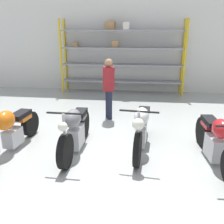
% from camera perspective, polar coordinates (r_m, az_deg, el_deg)
% --- Properties ---
extents(ground_plane, '(30.00, 30.00, 0.00)m').
position_cam_1_polar(ground_plane, '(5.28, -0.54, -8.59)').
color(ground_plane, '#9EA3A0').
extents(back_wall, '(30.00, 0.08, 3.60)m').
position_cam_1_polar(back_wall, '(10.06, 3.61, 14.99)').
color(back_wall, silver).
rests_on(back_wall, ground_plane).
extents(shelving_rack, '(4.69, 0.63, 2.77)m').
position_cam_1_polar(shelving_rack, '(9.74, 2.01, 13.15)').
color(shelving_rack, gold).
rests_on(shelving_rack, ground_plane).
extents(motorcycle_orange, '(0.68, 2.13, 1.00)m').
position_cam_1_polar(motorcycle_orange, '(5.51, -22.23, -3.80)').
color(motorcycle_orange, black).
rests_on(motorcycle_orange, ground_plane).
extents(motorcycle_grey, '(0.61, 2.00, 1.04)m').
position_cam_1_polar(motorcycle_grey, '(5.12, -8.41, -4.09)').
color(motorcycle_grey, black).
rests_on(motorcycle_grey, ground_plane).
extents(motorcycle_white, '(0.70, 2.04, 1.05)m').
position_cam_1_polar(motorcycle_white, '(5.14, 6.76, -3.56)').
color(motorcycle_white, black).
rests_on(motorcycle_white, ground_plane).
extents(motorcycle_red, '(0.68, 2.09, 1.02)m').
position_cam_1_polar(motorcycle_red, '(5.00, 22.88, -6.13)').
color(motorcycle_red, black).
rests_on(motorcycle_red, ground_plane).
extents(person_browsing, '(0.43, 0.43, 1.66)m').
position_cam_1_polar(person_browsing, '(6.81, -0.76, 6.36)').
color(person_browsing, '#1E2338').
rests_on(person_browsing, ground_plane).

